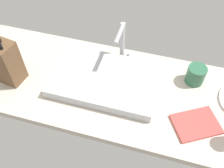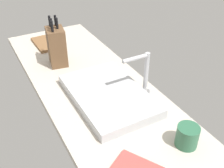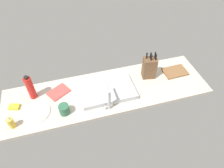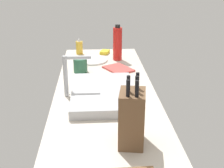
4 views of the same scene
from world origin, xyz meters
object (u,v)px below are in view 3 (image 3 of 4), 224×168
object	(u,v)px
sink_basin	(107,90)
faucet	(108,97)
coffee_mug	(64,109)
dinner_plate	(36,112)
knife_block	(149,68)
dish_towel	(59,92)
water_bottle	(30,88)
cutting_board	(175,72)
soap_bottle	(11,123)
dish_sponge	(14,107)

from	to	relation	value
sink_basin	faucet	distance (cm)	21.52
faucet	coffee_mug	world-z (taller)	faucet
dinner_plate	coffee_mug	bearing A→B (deg)	163.99
knife_block	dish_towel	xyz separation A→B (cm)	(91.75, -2.20, -11.05)
dish_towel	coffee_mug	xyz separation A→B (cm)	(-3.00, 25.49, 4.08)
sink_basin	water_bottle	world-z (taller)	water_bottle
cutting_board	soap_bottle	distance (cm)	163.77
knife_block	water_bottle	bearing A→B (deg)	7.93
cutting_board	sink_basin	bearing A→B (deg)	5.43
cutting_board	coffee_mug	xyz separation A→B (cm)	(118.61, 20.77, 3.78)
faucet	water_bottle	bearing A→B (deg)	-25.59
faucet	cutting_board	bearing A→B (deg)	-162.50
soap_bottle	dish_sponge	world-z (taller)	soap_bottle
faucet	dish_towel	size ratio (longest dim) A/B	1.16
sink_basin	knife_block	size ratio (longest dim) A/B	1.78
dish_sponge	faucet	bearing A→B (deg)	164.81
soap_bottle	dish_sponge	size ratio (longest dim) A/B	1.44
coffee_mug	faucet	bearing A→B (deg)	173.56
sink_basin	dish_towel	xyz separation A→B (cm)	(45.38, -11.97, -1.79)
water_bottle	sink_basin	bearing A→B (deg)	169.10
sink_basin	coffee_mug	size ratio (longest dim) A/B	5.52
soap_bottle	water_bottle	size ratio (longest dim) A/B	0.49
knife_block	faucet	bearing A→B (deg)	38.64
water_bottle	dish_towel	distance (cm)	25.93
faucet	sink_basin	bearing A→B (deg)	-101.20
cutting_board	dish_towel	xyz separation A→B (cm)	(121.61, -4.72, -0.30)
cutting_board	dish_towel	size ratio (longest dim) A/B	1.25
knife_block	dinner_plate	xyz separation A→B (cm)	(113.10, 16.31, -11.05)
dish_towel	knife_block	bearing A→B (deg)	178.63
sink_basin	dish_sponge	bearing A→B (deg)	-2.92
knife_block	cutting_board	distance (cm)	31.84
cutting_board	soap_bottle	xyz separation A→B (cm)	(162.07, 23.04, 4.68)
cutting_board	dinner_plate	distance (cm)	143.62
knife_block	cutting_board	bearing A→B (deg)	-175.20
knife_block	dish_towel	size ratio (longest dim) A/B	1.48
knife_block	coffee_mug	world-z (taller)	knife_block
dinner_plate	dish_sponge	xyz separation A→B (cm)	(18.85, -10.90, 0.60)
water_bottle	cutting_board	bearing A→B (deg)	177.65
cutting_board	dish_towel	bearing A→B (deg)	-2.22
faucet	dish_towel	world-z (taller)	faucet
sink_basin	dish_sponge	size ratio (longest dim) A/B	5.75
knife_block	water_bottle	size ratio (longest dim) A/B	1.11
coffee_mug	dish_sponge	distance (cm)	46.88
knife_block	soap_bottle	bearing A→B (deg)	20.58
water_bottle	dish_sponge	world-z (taller)	water_bottle
faucet	cutting_board	size ratio (longest dim) A/B	0.93
soap_bottle	faucet	bearing A→B (deg)	178.53
knife_block	dish_towel	bearing A→B (deg)	8.26
cutting_board	soap_bottle	bearing A→B (deg)	8.09
sink_basin	knife_block	distance (cm)	48.29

